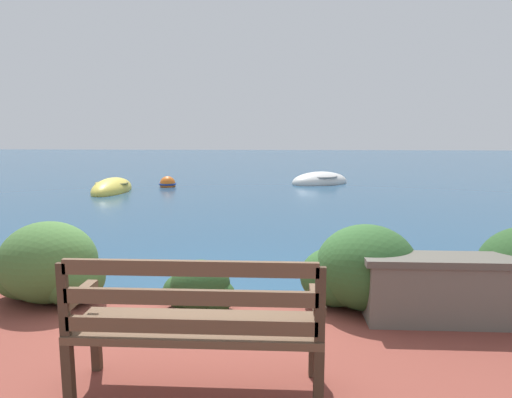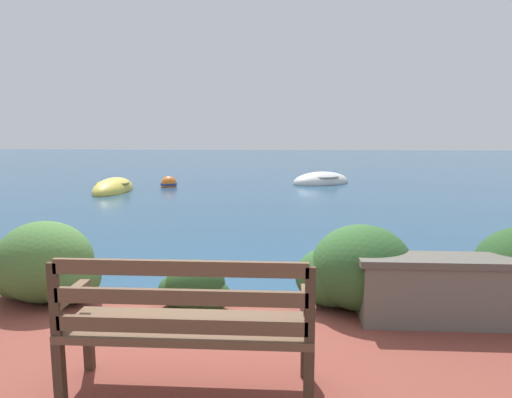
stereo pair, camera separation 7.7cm
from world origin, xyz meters
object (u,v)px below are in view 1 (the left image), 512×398
(rowboat_nearest, at_px, (112,190))
(rowboat_mid, at_px, (320,182))
(park_bench, at_px, (195,322))
(mooring_buoy, at_px, (168,184))

(rowboat_nearest, bearing_deg, rowboat_mid, 109.44)
(park_bench, height_order, mooring_buoy, park_bench)
(rowboat_nearest, height_order, rowboat_mid, rowboat_mid)
(rowboat_nearest, relative_size, rowboat_mid, 0.96)
(park_bench, xyz_separation_m, rowboat_mid, (1.95, 13.65, -0.64))
(park_bench, height_order, rowboat_mid, park_bench)
(park_bench, height_order, rowboat_nearest, park_bench)
(rowboat_nearest, distance_m, mooring_buoy, 1.94)
(rowboat_nearest, height_order, mooring_buoy, rowboat_nearest)
(rowboat_mid, height_order, mooring_buoy, rowboat_mid)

